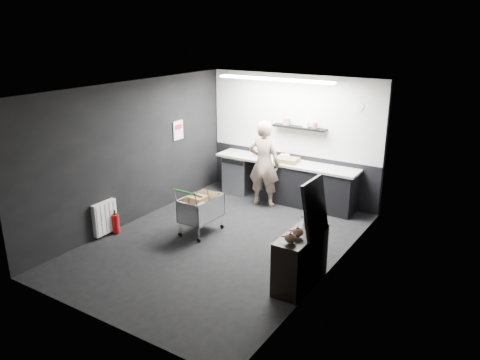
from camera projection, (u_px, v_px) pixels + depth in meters
The scene contains 22 objects.
floor at pixel (222, 242), 8.29m from camera, with size 5.50×5.50×0.00m, color black.
ceiling at pixel (219, 88), 7.44m from camera, with size 5.50×5.50×0.00m, color silver.
wall_back at pixel (293, 138), 10.07m from camera, with size 5.50×5.50×0.00m, color black.
wall_front at pixel (92, 226), 5.66m from camera, with size 5.50×5.50×0.00m, color black.
wall_left at pixel (134, 153), 8.88m from camera, with size 5.50×5.50×0.00m, color black.
wall_right at pixel (333, 191), 6.85m from camera, with size 5.50×5.50×0.00m, color black.
kitchen_wall_panel at pixel (293, 115), 9.90m from camera, with size 3.95×0.02×1.70m, color silver.
dado_panel at pixel (291, 175), 10.32m from camera, with size 3.95×0.02×1.00m, color black.
floating_shelf at pixel (299, 127), 9.78m from camera, with size 1.20×0.22×0.04m, color black.
wall_clock at pixel (359, 107), 9.08m from camera, with size 0.20×0.20×0.03m, color white.
poster at pixel (178, 130), 9.85m from camera, with size 0.02×0.30×0.40m, color white.
poster_red_band at pixel (178, 127), 9.82m from camera, with size 0.01×0.22×0.10m, color red.
radiator at pixel (105, 218), 8.45m from camera, with size 0.10×0.50×0.60m, color white.
ceiling_strip at pixel (275, 79), 8.93m from camera, with size 2.40×0.20×0.04m, color white.
prep_counter at pixel (290, 182), 10.02m from camera, with size 3.20×0.61×0.90m.
person at pixel (264, 164), 9.72m from camera, with size 0.67×0.44×1.83m, color beige.
shopping_cart at pixel (201, 210), 8.54m from camera, with size 0.53×0.87×0.95m.
sideboard at pixel (302, 251), 6.81m from camera, with size 0.47×1.10×1.64m.
fire_extinguisher at pixel (116, 223), 8.58m from camera, with size 0.13×0.13×0.44m.
cardboard_box at pixel (287, 160), 9.86m from camera, with size 0.47×0.36×0.09m, color olive.
pink_tub at pixel (258, 152), 10.26m from camera, with size 0.20×0.20×0.20m, color beige.
white_container at pixel (285, 158), 9.88m from camera, with size 0.18×0.14×0.16m, color white.
Camera 1 is at (4.30, -6.18, 3.67)m, focal length 35.00 mm.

